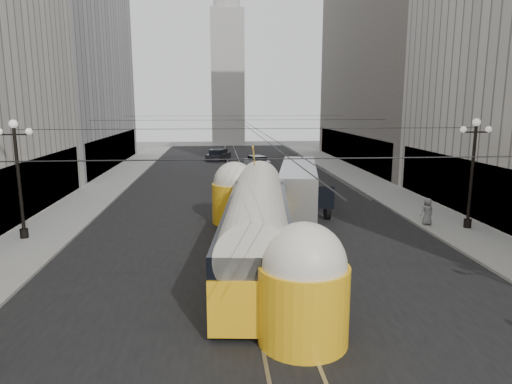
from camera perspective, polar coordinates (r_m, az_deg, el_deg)
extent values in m
cube|color=black|center=(40.12, -1.84, 0.42)|extent=(20.00, 85.00, 0.02)
cube|color=gray|center=(44.63, -17.67, 1.07)|extent=(4.00, 72.00, 0.15)
cube|color=gray|center=(45.70, 13.13, 1.52)|extent=(4.00, 72.00, 0.15)
cube|color=gray|center=(40.09, -2.91, 0.40)|extent=(0.12, 85.00, 0.04)
cube|color=gray|center=(40.16, -0.77, 0.43)|extent=(0.12, 85.00, 0.04)
cube|color=black|center=(33.57, -25.73, 0.73)|extent=(0.10, 18.00, 3.60)
cube|color=#999999|center=(58.15, -23.84, 16.63)|extent=(12.00, 28.00, 28.00)
cube|color=black|center=(56.45, -17.16, 5.03)|extent=(0.10, 25.20, 3.60)
cube|color=black|center=(33.49, 23.95, 0.85)|extent=(0.10, 18.00, 3.60)
cube|color=#514C47|center=(59.78, 17.84, 18.77)|extent=(12.00, 32.00, 32.00)
cube|color=black|center=(57.44, 11.51, 5.39)|extent=(0.10, 28.80, 3.60)
cube|color=#B2AFA8|center=(87.05, -3.58, 13.98)|extent=(6.00, 6.00, 24.00)
cylinder|color=black|center=(27.37, -27.49, 0.94)|extent=(0.18, 0.18, 6.00)
cylinder|color=black|center=(27.92, -26.99, -4.62)|extent=(0.44, 0.44, 0.50)
cylinder|color=black|center=(27.09, -27.97, 6.37)|extent=(1.60, 0.08, 0.08)
sphere|color=white|center=(27.07, -28.07, 7.52)|extent=(0.44, 0.44, 0.44)
sphere|color=white|center=(26.80, -26.52, 6.78)|extent=(0.36, 0.36, 0.36)
cylinder|color=black|center=(29.17, 25.35, 1.67)|extent=(0.18, 0.18, 6.00)
cylinder|color=black|center=(29.68, 24.92, -3.57)|extent=(0.44, 0.44, 0.50)
cylinder|color=black|center=(28.91, 25.77, 6.76)|extent=(1.60, 0.08, 0.08)
sphere|color=white|center=(28.89, 25.86, 7.85)|extent=(0.44, 0.44, 0.44)
sphere|color=white|center=(28.53, 24.49, 7.13)|extent=(0.36, 0.36, 0.36)
sphere|color=white|center=(29.29, 27.07, 6.99)|extent=(0.36, 0.36, 0.36)
cylinder|color=black|center=(11.16, 5.67, 4.17)|extent=(25.00, 0.03, 0.03)
cylinder|color=black|center=(25.01, -0.17, 7.93)|extent=(25.00, 0.03, 0.03)
cylinder|color=black|center=(38.97, -1.86, 8.99)|extent=(25.00, 0.03, 0.03)
cylinder|color=black|center=(52.95, -2.66, 9.49)|extent=(25.00, 0.03, 0.03)
cylinder|color=black|center=(42.97, -2.14, 8.90)|extent=(0.03, 72.00, 0.03)
cylinder|color=black|center=(42.99, -1.60, 8.90)|extent=(0.03, 72.00, 0.03)
cube|color=yellow|center=(21.37, 0.17, -5.86)|extent=(4.37, 15.34, 1.84)
cube|color=black|center=(21.63, 0.17, -8.06)|extent=(4.32, 14.89, 0.32)
cube|color=black|center=(21.05, 0.17, -2.76)|extent=(4.37, 15.12, 0.92)
cylinder|color=silver|center=(20.98, 0.17, -1.90)|extent=(4.02, 15.08, 2.49)
cylinder|color=yellow|center=(14.53, 5.94, -13.79)|extent=(2.81, 2.81, 2.49)
sphere|color=silver|center=(14.04, 6.05, -8.98)|extent=(2.59, 2.59, 2.59)
cylinder|color=yellow|center=(28.48, -2.68, -1.39)|extent=(2.81, 2.81, 2.49)
sphere|color=silver|center=(28.23, -2.71, 1.19)|extent=(2.59, 2.59, 2.59)
sphere|color=#FFF2BF|center=(13.69, 7.35, -16.97)|extent=(0.36, 0.36, 0.36)
cube|color=#B4B7BA|center=(33.06, 5.32, 0.77)|extent=(4.53, 11.93, 2.92)
cube|color=black|center=(32.98, 5.33, 1.60)|extent=(4.48, 11.53, 1.07)
cube|color=black|center=(27.42, 7.44, -0.65)|extent=(2.22, 0.51, 1.36)
cylinder|color=black|center=(29.29, 4.27, -2.58)|extent=(0.30, 0.97, 0.97)
cylinder|color=black|center=(29.76, 8.90, -2.46)|extent=(0.30, 0.97, 0.97)
cylinder|color=black|center=(36.87, 2.37, 0.25)|extent=(0.30, 0.97, 0.97)
cylinder|color=black|center=(37.25, 6.08, 0.30)|extent=(0.30, 0.97, 0.97)
cube|color=silver|center=(54.43, 0.15, 3.65)|extent=(3.02, 4.37, 0.72)
cube|color=black|center=(54.37, 0.15, 4.19)|extent=(2.17, 2.61, 0.68)
cylinder|color=black|center=(53.03, -0.53, 3.31)|extent=(0.22, 0.58, 0.58)
cylinder|color=black|center=(53.16, 1.08, 3.32)|extent=(0.22, 0.58, 0.58)
cylinder|color=black|center=(55.75, -0.74, 3.68)|extent=(0.22, 0.58, 0.58)
cylinder|color=black|center=(55.87, 0.79, 3.69)|extent=(0.22, 0.58, 0.58)
cube|color=black|center=(60.78, -4.71, 4.44)|extent=(3.40, 5.04, 0.83)
cube|color=black|center=(60.72, -4.72, 4.99)|extent=(2.46, 2.99, 0.78)
cylinder|color=black|center=(59.23, -5.54, 4.10)|extent=(0.22, 0.66, 0.66)
cylinder|color=black|center=(59.24, -3.87, 4.12)|extent=(0.22, 0.66, 0.66)
cylinder|color=black|center=(62.38, -5.51, 4.44)|extent=(0.22, 0.66, 0.66)
cylinder|color=black|center=(62.39, -3.92, 4.47)|extent=(0.22, 0.66, 0.66)
imported|color=slate|center=(29.31, 20.63, -2.29)|extent=(0.87, 0.63, 1.63)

